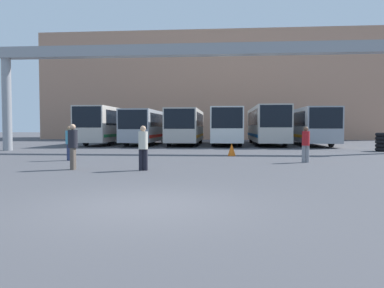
# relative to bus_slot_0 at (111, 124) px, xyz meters

# --- Properties ---
(ground_plane) EXTENTS (200.00, 200.00, 0.00)m
(ground_plane) POSITION_rel_bus_slot_0_xyz_m (8.86, -26.49, -1.86)
(ground_plane) COLOR #47474C
(building_backdrop) EXTENTS (43.97, 12.00, 13.54)m
(building_backdrop) POSITION_rel_bus_slot_0_xyz_m (8.86, 18.47, 4.90)
(building_backdrop) COLOR tan
(building_backdrop) RESTS_ON ground
(overhead_gantry) EXTENTS (26.25, 0.80, 6.77)m
(overhead_gantry) POSITION_rel_bus_slot_0_xyz_m (8.86, -9.96, 3.78)
(overhead_gantry) COLOR gray
(overhead_gantry) RESTS_ON ground
(bus_slot_0) EXTENTS (2.50, 12.16, 3.23)m
(bus_slot_0) POSITION_rel_bus_slot_0_xyz_m (0.00, 0.00, 0.00)
(bus_slot_0) COLOR beige
(bus_slot_0) RESTS_ON ground
(bus_slot_1) EXTENTS (2.47, 10.34, 2.96)m
(bus_slot_1) POSITION_rel_bus_slot_0_xyz_m (3.55, -0.91, -0.15)
(bus_slot_1) COLOR #999EA5
(bus_slot_1) RESTS_ON ground
(bus_slot_2) EXTENTS (2.53, 10.03, 3.03)m
(bus_slot_2) POSITION_rel_bus_slot_0_xyz_m (7.09, -1.07, -0.12)
(bus_slot_2) COLOR beige
(bus_slot_2) RESTS_ON ground
(bus_slot_3) EXTENTS (2.52, 12.23, 3.11)m
(bus_slot_3) POSITION_rel_bus_slot_0_xyz_m (10.64, 0.04, -0.07)
(bus_slot_3) COLOR silver
(bus_slot_3) RESTS_ON ground
(bus_slot_4) EXTENTS (2.55, 12.38, 3.27)m
(bus_slot_4) POSITION_rel_bus_slot_0_xyz_m (14.18, 0.11, 0.02)
(bus_slot_4) COLOR beige
(bus_slot_4) RESTS_ON ground
(bus_slot_5) EXTENTS (2.60, 12.03, 3.08)m
(bus_slot_5) POSITION_rel_bus_slot_0_xyz_m (17.73, -0.07, -0.09)
(bus_slot_5) COLOR #999EA5
(bus_slot_5) RESTS_ON ground
(pedestrian_mid_left) EXTENTS (0.33, 0.33, 1.60)m
(pedestrian_mid_left) POSITION_rel_bus_slot_0_xyz_m (3.22, -16.86, -1.01)
(pedestrian_mid_left) COLOR navy
(pedestrian_mid_left) RESTS_ON ground
(pedestrian_near_center) EXTENTS (0.35, 0.35, 1.67)m
(pedestrian_near_center) POSITION_rel_bus_slot_0_xyz_m (4.89, -20.46, -0.98)
(pedestrian_near_center) COLOR brown
(pedestrian_near_center) RESTS_ON ground
(pedestrian_mid_right) EXTENTS (0.33, 0.33, 1.61)m
(pedestrian_mid_right) POSITION_rel_bus_slot_0_xyz_m (7.51, -20.50, -1.01)
(pedestrian_mid_right) COLOR black
(pedestrian_mid_right) RESTS_ON ground
(pedestrian_near_right) EXTENTS (0.33, 0.33, 1.58)m
(pedestrian_near_right) POSITION_rel_bus_slot_0_xyz_m (13.99, -16.94, -1.03)
(pedestrian_near_right) COLOR gray
(pedestrian_near_right) RESTS_ON ground
(traffic_cone) EXTENTS (0.43, 0.43, 0.69)m
(traffic_cone) POSITION_rel_bus_slot_0_xyz_m (10.83, -13.43, -1.52)
(traffic_cone) COLOR orange
(traffic_cone) RESTS_ON ground
(tire_stack) EXTENTS (1.04, 1.04, 1.20)m
(tire_stack) POSITION_rel_bus_slot_0_xyz_m (20.67, -8.71, -1.26)
(tire_stack) COLOR black
(tire_stack) RESTS_ON ground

